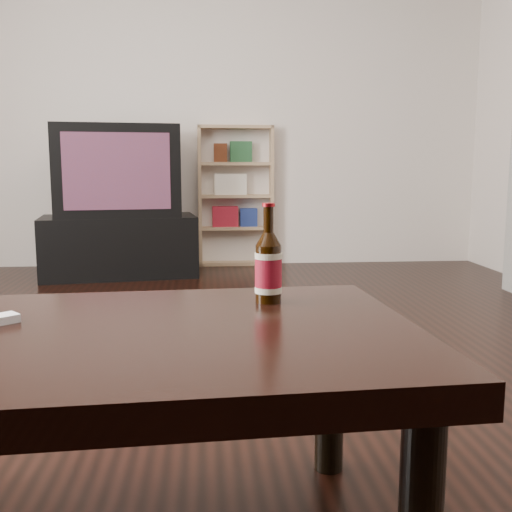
{
  "coord_description": "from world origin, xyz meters",
  "views": [
    {
      "loc": [
        0.22,
        -2.01,
        0.82
      ],
      "look_at": [
        0.33,
        -0.59,
        0.61
      ],
      "focal_mm": 42.0,
      "sensor_mm": 36.0,
      "label": 1
    }
  ],
  "objects": [
    {
      "name": "beer_bottle",
      "position": [
        0.36,
        -0.59,
        0.58
      ],
      "size": [
        0.09,
        0.09,
        0.24
      ],
      "rotation": [
        0.0,
        0.0,
        0.43
      ],
      "color": "black",
      "rests_on": "coffee_table"
    },
    {
      "name": "coffee_table",
      "position": [
        -0.01,
        -0.83,
        0.43
      ],
      "size": [
        1.36,
        0.85,
        0.49
      ],
      "rotation": [
        0.0,
        0.0,
        0.06
      ],
      "color": "black",
      "rests_on": "floor"
    },
    {
      "name": "floor",
      "position": [
        0.0,
        0.0,
        -0.01
      ],
      "size": [
        5.0,
        6.0,
        0.01
      ],
      "primitive_type": "cube",
      "color": "black",
      "rests_on": "ground"
    },
    {
      "name": "tv",
      "position": [
        -0.44,
        2.53,
        0.78
      ],
      "size": [
        0.96,
        0.68,
        0.67
      ],
      "rotation": [
        0.0,
        0.0,
        0.14
      ],
      "color": "black",
      "rests_on": "tv_stand"
    },
    {
      "name": "bookshelf",
      "position": [
        0.45,
        3.04,
        0.6
      ],
      "size": [
        0.62,
        0.3,
        1.15
      ],
      "rotation": [
        0.0,
        0.0,
        0.02
      ],
      "color": "#9D825B",
      "rests_on": "floor"
    },
    {
      "name": "tv_stand",
      "position": [
        -0.44,
        2.53,
        0.23
      ],
      "size": [
        1.2,
        0.72,
        0.45
      ],
      "primitive_type": "cube",
      "rotation": [
        0.0,
        0.0,
        0.14
      ],
      "color": "black",
      "rests_on": "floor"
    },
    {
      "name": "wall_back",
      "position": [
        0.0,
        3.01,
        1.35
      ],
      "size": [
        5.0,
        0.02,
        2.7
      ],
      "primitive_type": "cube",
      "color": "beige",
      "rests_on": "ground"
    }
  ]
}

